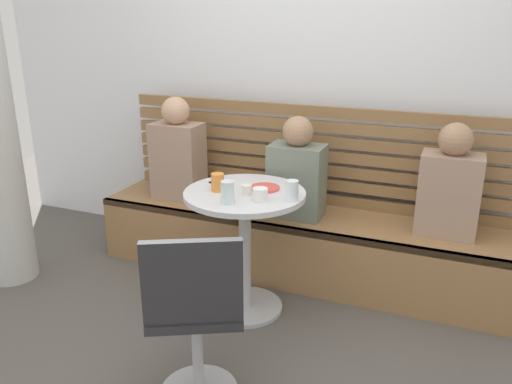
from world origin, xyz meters
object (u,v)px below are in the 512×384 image
Objects in this scene: cafe_table at (245,228)px; white_chair at (195,313)px; cup_water_clear at (292,191)px; cup_tumbler_orange at (218,182)px; cup_espresso_small at (247,190)px; plate_small at (265,188)px; phone_on_table at (221,184)px; person_child_left at (450,186)px; cup_ceramic_white at (260,195)px; cup_glass_tall at (228,192)px; person_adult at (178,154)px; booth_bench at (296,244)px; person_child_middle at (296,173)px.

white_chair is at bearing -81.72° from cafe_table.
cup_tumbler_orange is at bearing -179.15° from cup_water_clear.
plate_small is at bearing 67.00° from cup_espresso_small.
cup_water_clear is 0.24m from plate_small.
cup_tumbler_orange is at bearing -179.53° from cup_espresso_small.
cup_espresso_small is at bearing -89.41° from phone_on_table.
cafe_table is at bearing 16.77° from cup_tumbler_orange.
person_child_left is 0.96m from cup_water_clear.
white_chair is 10.63× the size of cup_ceramic_white.
cup_water_clear is 0.79× the size of phone_on_table.
phone_on_table is (-0.04, 0.11, -0.05)m from cup_tumbler_orange.
cafe_table is at bearing 88.11° from cup_glass_tall.
person_adult reaches higher than cup_water_clear.
person_child_left is 4.74× the size of phone_on_table.
booth_bench is at bearing 82.47° from plate_small.
cup_espresso_small is 0.24m from phone_on_table.
cup_water_clear reaches higher than plate_small.
cup_tumbler_orange is 0.18m from cup_espresso_small.
cup_tumbler_orange reaches higher than cafe_table.
phone_on_table reaches higher than cafe_table.
cup_ceramic_white is at bearing -38.18° from cafe_table.
cup_glass_tall is (-0.15, -0.70, 0.07)m from person_child_middle.
cup_espresso_small is (0.17, 0.00, -0.02)m from cup_tumbler_orange.
cup_ceramic_white is (0.10, -0.06, 0.01)m from cup_espresso_small.
person_child_left is at bearing 35.59° from cup_glass_tall.
cup_ceramic_white is at bearing -35.60° from person_adult.
person_child_left is (0.90, 0.02, 0.51)m from booth_bench.
plate_small is (0.23, 0.13, -0.04)m from cup_tumbler_orange.
plate_small is at bearing 148.59° from cup_water_clear.
cafe_table is at bearing -134.28° from plate_small.
white_chair is at bearing -83.48° from cup_espresso_small.
white_chair is 5.00× the size of plate_small.
white_chair is 1.19× the size of person_adult.
cup_tumbler_orange reaches higher than cup_ceramic_white.
person_child_middle is 4.62× the size of phone_on_table.
cup_glass_tall reaches higher than plate_small.
cup_tumbler_orange is at bearing 167.32° from cup_ceramic_white.
person_adult reaches higher than phone_on_table.
cup_glass_tall reaches higher than cup_ceramic_white.
person_child_left is at bearing 37.70° from cup_water_clear.
cup_glass_tall reaches higher than cafe_table.
cup_water_clear is at bearing -7.33° from cafe_table.
cafe_table is 0.31m from cup_ceramic_white.
person_adult is at bearing 122.58° from white_chair.
cup_tumbler_orange is at bearing 130.52° from cup_glass_tall.
person_adult is 1.05m from cup_ceramic_white.
cup_water_clear is at bearing 1.10° from cup_espresso_small.
person_child_left is (0.93, 1.36, 0.27)m from white_chair.
booth_bench is 1.04m from person_child_left.
cafe_table is 7.40× the size of cup_tumbler_orange.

